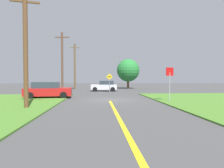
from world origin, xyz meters
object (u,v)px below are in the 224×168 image
(utility_pole_far, at_px, (75,66))
(stop_sign, at_px, (170,78))
(utility_pole_mid, at_px, (62,62))
(car_approaching_junction, at_px, (105,86))
(oak_tree_left, at_px, (128,70))
(utility_pole_near, at_px, (26,49))
(direction_sign, at_px, (109,81))
(parked_car_near_building, at_px, (48,90))

(utility_pole_far, bearing_deg, stop_sign, -62.55)
(stop_sign, relative_size, utility_pole_mid, 0.37)
(car_approaching_junction, bearing_deg, oak_tree_left, -121.89)
(car_approaching_junction, distance_m, utility_pole_near, 17.73)
(utility_pole_mid, relative_size, direction_sign, 2.91)
(stop_sign, height_order, direction_sign, stop_sign)
(oak_tree_left, bearing_deg, stop_sign, -89.37)
(utility_pole_far, bearing_deg, car_approaching_junction, -48.96)
(utility_pole_near, bearing_deg, parked_car_near_building, 92.88)
(parked_car_near_building, relative_size, oak_tree_left, 0.81)
(utility_pole_mid, xyz_separation_m, utility_pole_far, (0.15, 11.33, 0.26))
(car_approaching_junction, distance_m, oak_tree_left, 8.74)
(stop_sign, distance_m, utility_pole_far, 22.55)
(utility_pole_near, xyz_separation_m, utility_pole_mid, (0.19, 11.33, 0.14))
(stop_sign, distance_m, utility_pole_near, 11.19)
(car_approaching_junction, relative_size, parked_car_near_building, 0.87)
(utility_pole_near, bearing_deg, direction_sign, 65.15)
(stop_sign, relative_size, oak_tree_left, 0.51)
(utility_pole_near, bearing_deg, utility_pole_mid, 89.03)
(parked_car_near_building, bearing_deg, direction_sign, 41.97)
(direction_sign, bearing_deg, utility_pole_mid, -160.08)
(stop_sign, height_order, utility_pole_mid, utility_pole_mid)
(stop_sign, xyz_separation_m, car_approaching_junction, (-5.00, 13.77, -1.20))
(oak_tree_left, bearing_deg, car_approaching_junction, -125.05)
(stop_sign, height_order, parked_car_near_building, stop_sign)
(stop_sign, relative_size, direction_sign, 1.09)
(oak_tree_left, bearing_deg, utility_pole_far, -176.28)
(utility_pole_mid, distance_m, direction_sign, 6.88)
(car_approaching_junction, height_order, utility_pole_near, utility_pole_near)
(utility_pole_near, height_order, utility_pole_far, utility_pole_far)
(car_approaching_junction, height_order, utility_pole_mid, utility_pole_mid)
(parked_car_near_building, relative_size, utility_pole_mid, 0.60)
(utility_pole_near, xyz_separation_m, direction_sign, (6.26, 13.53, -2.22))
(utility_pole_mid, bearing_deg, utility_pole_near, -90.97)
(stop_sign, bearing_deg, oak_tree_left, -100.37)
(parked_car_near_building, distance_m, oak_tree_left, 20.17)
(stop_sign, height_order, utility_pole_far, utility_pole_far)
(stop_sign, xyz_separation_m, parked_car_near_building, (-11.01, 3.75, -1.20))
(parked_car_near_building, xyz_separation_m, oak_tree_left, (10.79, 16.82, 2.73))
(car_approaching_junction, relative_size, utility_pole_near, 0.54)
(parked_car_near_building, distance_m, utility_pole_near, 7.19)
(utility_pole_near, bearing_deg, oak_tree_left, 65.84)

